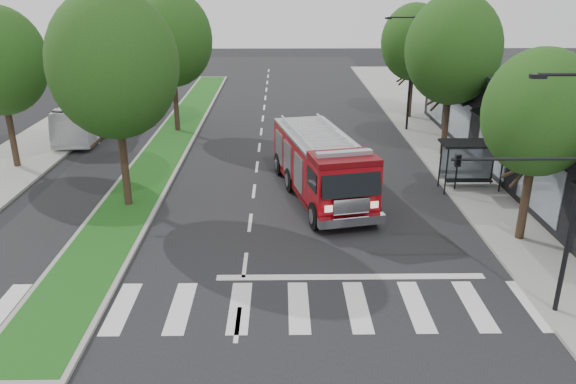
# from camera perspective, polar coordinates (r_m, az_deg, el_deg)

# --- Properties ---
(ground) EXTENTS (140.00, 140.00, 0.00)m
(ground) POSITION_cam_1_polar(r_m,az_deg,el_deg) (22.06, -4.39, -7.39)
(ground) COLOR black
(ground) RESTS_ON ground
(sidewalk_right) EXTENTS (5.00, 80.00, 0.15)m
(sidewalk_right) POSITION_cam_1_polar(r_m,az_deg,el_deg) (33.05, 18.88, 1.54)
(sidewalk_right) COLOR gray
(sidewalk_right) RESTS_ON ground
(median) EXTENTS (3.00, 50.00, 0.15)m
(median) POSITION_cam_1_polar(r_m,az_deg,el_deg) (39.48, -11.61, 5.35)
(median) COLOR gray
(median) RESTS_ON ground
(storefront_row) EXTENTS (8.00, 30.00, 5.00)m
(storefront_row) POSITION_cam_1_polar(r_m,az_deg,el_deg) (34.17, 26.52, 5.32)
(storefront_row) COLOR black
(storefront_row) RESTS_ON ground
(bus_shelter) EXTENTS (3.20, 1.60, 2.61)m
(bus_shelter) POSITION_cam_1_polar(r_m,az_deg,el_deg) (30.38, 18.10, 3.86)
(bus_shelter) COLOR black
(bus_shelter) RESTS_ON ground
(tree_right_near) EXTENTS (4.40, 4.40, 8.05)m
(tree_right_near) POSITION_cam_1_polar(r_m,az_deg,el_deg) (24.13, 24.17, 7.32)
(tree_right_near) COLOR black
(tree_right_near) RESTS_ON ground
(tree_right_mid) EXTENTS (5.60, 5.60, 9.72)m
(tree_right_mid) POSITION_cam_1_polar(r_m,az_deg,el_deg) (35.07, 16.44, 13.70)
(tree_right_mid) COLOR black
(tree_right_mid) RESTS_ON ground
(tree_right_far) EXTENTS (5.00, 5.00, 8.73)m
(tree_right_far) POSITION_cam_1_polar(r_m,az_deg,el_deg) (44.75, 12.69, 14.62)
(tree_right_far) COLOR black
(tree_right_far) RESTS_ON ground
(tree_median_near) EXTENTS (5.80, 5.80, 10.16)m
(tree_median_near) POSITION_cam_1_polar(r_m,az_deg,el_deg) (26.67, -17.30, 12.23)
(tree_median_near) COLOR black
(tree_median_near) RESTS_ON ground
(tree_median_far) EXTENTS (5.60, 5.60, 9.72)m
(tree_median_far) POSITION_cam_1_polar(r_m,az_deg,el_deg) (40.24, -11.77, 14.95)
(tree_median_far) COLOR black
(tree_median_far) RESTS_ON ground
(streetlight_right_near) EXTENTS (4.08, 0.22, 8.00)m
(streetlight_right_near) POSITION_cam_1_polar(r_m,az_deg,el_deg) (18.77, 25.17, 0.92)
(streetlight_right_near) COLOR black
(streetlight_right_near) RESTS_ON ground
(streetlight_right_far) EXTENTS (2.11, 0.20, 8.00)m
(streetlight_right_far) POSITION_cam_1_polar(r_m,az_deg,el_deg) (40.79, 12.18, 12.15)
(streetlight_right_far) COLOR black
(streetlight_right_far) RESTS_ON ground
(fire_engine) EXTENTS (4.94, 10.24, 3.41)m
(fire_engine) POSITION_cam_1_polar(r_m,az_deg,el_deg) (28.15, 3.38, 2.70)
(fire_engine) COLOR #550408
(fire_engine) RESTS_ON ground
(city_bus) EXTENTS (2.71, 10.18, 2.81)m
(city_bus) POSITION_cam_1_polar(r_m,az_deg,el_deg) (42.23, -19.43, 7.46)
(city_bus) COLOR silver
(city_bus) RESTS_ON ground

